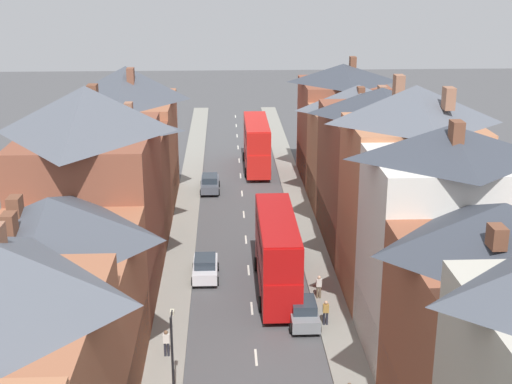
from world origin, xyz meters
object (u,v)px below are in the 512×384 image
object	(u,v)px
double_decker_bus_lead	(277,252)
pedestrian_mid_right	(166,342)
car_parked_right_a	(289,251)
pedestrian_far_right	(319,286)
pedestrian_far_left	(326,311)
street_lamp	(173,358)
car_parked_left_a	(210,183)
double_decker_bus_mid_street	(256,144)
car_near_silver	(303,311)
car_near_blue	(205,267)

from	to	relation	value
double_decker_bus_lead	pedestrian_mid_right	size ratio (longest dim) A/B	6.71
car_parked_right_a	pedestrian_far_right	bearing A→B (deg)	-78.02
pedestrian_far_left	street_lamp	xyz separation A→B (m)	(-8.68, -8.67, 2.21)
double_decker_bus_lead	pedestrian_far_left	bearing A→B (deg)	-63.19
double_decker_bus_lead	street_lamp	size ratio (longest dim) A/B	1.96
double_decker_bus_lead	car_parked_left_a	distance (m)	22.87
car_parked_left_a	pedestrian_mid_right	bearing A→B (deg)	-93.62
double_decker_bus_mid_street	car_parked_left_a	bearing A→B (deg)	-122.71
car_parked_left_a	street_lamp	size ratio (longest dim) A/B	0.81
double_decker_bus_mid_street	car_near_silver	distance (m)	34.70
pedestrian_mid_right	pedestrian_far_right	bearing A→B (deg)	35.74
street_lamp	double_decker_bus_mid_street	bearing A→B (deg)	82.14
car_near_blue	street_lamp	size ratio (longest dim) A/B	0.72
car_near_blue	car_parked_left_a	xyz separation A→B (m)	(0.00, 20.11, -0.00)
pedestrian_mid_right	pedestrian_far_left	bearing A→B (deg)	18.83
double_decker_bus_lead	car_parked_right_a	xyz separation A→B (m)	(1.31, 4.89, -2.01)
car_parked_right_a	street_lamp	bearing A→B (deg)	-111.39
car_parked_left_a	pedestrian_mid_right	xyz separation A→B (m)	(-1.94, -30.70, 0.20)
double_decker_bus_mid_street	pedestrian_mid_right	bearing A→B (deg)	-100.11
double_decker_bus_lead	car_parked_right_a	distance (m)	5.45
car_parked_right_a	pedestrian_far_right	size ratio (longest dim) A/B	2.60
double_decker_bus_lead	car_near_silver	bearing A→B (deg)	-74.57
car_near_silver	car_parked_right_a	distance (m)	9.63
pedestrian_mid_right	pedestrian_far_left	size ratio (longest dim) A/B	1.00
car_near_silver	car_parked_right_a	bearing A→B (deg)	90.00
car_near_blue	street_lamp	world-z (taller)	street_lamp
car_parked_left_a	car_parked_right_a	bearing A→B (deg)	-70.35
pedestrian_mid_right	pedestrian_far_left	world-z (taller)	same
pedestrian_far_right	car_parked_left_a	bearing A→B (deg)	107.62
double_decker_bus_mid_street	car_near_silver	size ratio (longest dim) A/B	2.69
double_decker_bus_mid_street	street_lamp	world-z (taller)	street_lamp
double_decker_bus_mid_street	car_parked_left_a	xyz separation A→B (m)	(-4.89, -7.62, -1.98)
pedestrian_mid_right	street_lamp	distance (m)	5.92
pedestrian_mid_right	pedestrian_far_left	xyz separation A→B (m)	(9.47, 3.23, 0.00)
double_decker_bus_mid_street	car_near_blue	size ratio (longest dim) A/B	2.71
double_decker_bus_mid_street	pedestrian_far_left	distance (m)	35.23
car_near_silver	street_lamp	xyz separation A→B (m)	(-7.35, -9.14, 2.41)
car_near_silver	car_parked_left_a	bearing A→B (deg)	102.93
car_parked_left_a	pedestrian_far_right	bearing A→B (deg)	-72.38
car_parked_right_a	pedestrian_mid_right	size ratio (longest dim) A/B	2.60
pedestrian_far_left	car_parked_left_a	bearing A→B (deg)	105.32
car_near_silver	pedestrian_far_right	size ratio (longest dim) A/B	2.50
car_parked_right_a	pedestrian_mid_right	xyz separation A→B (m)	(-8.14, -13.33, 0.23)
car_parked_left_a	car_parked_right_a	size ratio (longest dim) A/B	1.06
pedestrian_mid_right	pedestrian_far_left	distance (m)	10.00
car_near_silver	pedestrian_far_left	world-z (taller)	pedestrian_far_left
double_decker_bus_lead	car_near_silver	xyz separation A→B (m)	(1.31, -4.74, -1.98)
double_decker_bus_mid_street	pedestrian_far_left	xyz separation A→B (m)	(2.63, -35.09, -1.78)
double_decker_bus_lead	car_near_blue	distance (m)	5.69
pedestrian_mid_right	pedestrian_far_right	size ratio (longest dim) A/B	1.00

